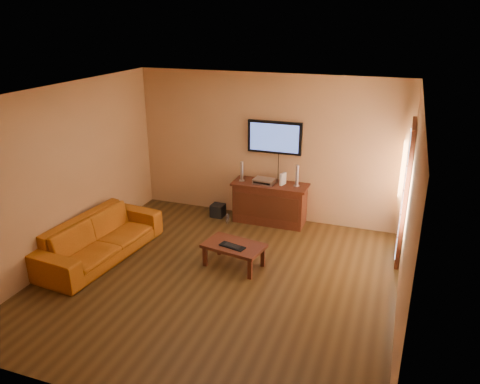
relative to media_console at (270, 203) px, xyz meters
The scene contains 14 objects.
ground_plane 2.27m from the media_console, 93.75° to the right, with size 5.00×5.00×0.00m, color #3A2610.
room_walls 2.07m from the media_console, 95.20° to the right, with size 5.00×5.00×5.00m.
french_door 2.46m from the media_console, 12.94° to the right, with size 0.07×1.02×2.22m.
media_console is the anchor object (origin of this frame).
television 1.21m from the media_console, 90.00° to the left, with size 1.00×0.08×0.59m.
coffee_table 1.76m from the media_console, 91.71° to the right, with size 0.98×0.69×0.37m.
sofa 3.08m from the media_console, 134.66° to the right, with size 2.21×0.65×0.87m, color #AF5C13.
speaker_left 0.77m from the media_console, behind, with size 0.10×0.10×0.37m.
speaker_right 0.74m from the media_console, ahead, with size 0.11×0.11×0.39m.
av_receiver 0.43m from the media_console, behind, with size 0.37×0.27×0.09m, color silver.
game_console 0.54m from the media_console, ahead, with size 0.04×0.16×0.22m, color white.
subwoofer 1.04m from the media_console, behind, with size 0.24×0.24×0.24m, color black.
bottle 0.83m from the media_console, 155.72° to the right, with size 0.07×0.07×0.20m.
keyboard 1.85m from the media_console, 91.50° to the right, with size 0.42×0.24×0.02m.
Camera 1 is at (2.31, -5.49, 3.63)m, focal length 35.00 mm.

